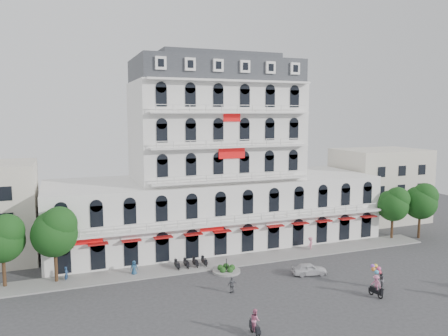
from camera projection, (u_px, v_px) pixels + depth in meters
ground at (274, 288)px, 44.96m from camera, size 120.00×120.00×0.00m
sidewalk at (240, 260)px, 53.30m from camera, size 53.00×4.00×0.16m
main_building at (215, 171)px, 60.44m from camera, size 45.00×15.00×25.80m
flank_building_east at (379, 185)px, 73.34m from camera, size 14.00×10.00×12.00m
traffic_island at (226, 270)px, 49.44m from camera, size 3.20×3.20×1.60m
parked_scooter_row at (191, 268)px, 50.89m from camera, size 4.40×1.80×1.10m
tree_west_outer at (2, 237)px, 44.44m from camera, size 4.50×4.48×7.76m
tree_west_inner at (55, 231)px, 45.70m from camera, size 4.76×4.76×8.25m
tree_east_inner at (394, 203)px, 62.05m from camera, size 4.40×4.37×7.57m
tree_east_outer at (421, 200)px, 62.48m from camera, size 4.65×4.65×8.05m
parked_car at (309, 269)px, 48.59m from camera, size 4.11×2.33×1.32m
rider_southwest at (255, 322)px, 35.19m from camera, size 0.70×1.70×2.25m
rider_center at (376, 285)px, 42.67m from camera, size 0.85×1.69×2.22m
pedestrian_left at (134, 268)px, 48.40m from camera, size 0.89×0.64×1.68m
pedestrian_mid at (232, 285)px, 43.64m from camera, size 1.02×0.53×1.66m
pedestrian_right at (310, 244)px, 57.25m from camera, size 1.33×1.23×1.80m
pedestrian_far at (66, 274)px, 46.64m from camera, size 0.59×0.70×1.63m
balloon_vendor at (379, 276)px, 44.77m from camera, size 1.50×1.37×2.45m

